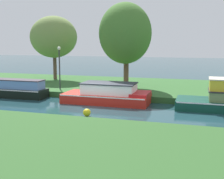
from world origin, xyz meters
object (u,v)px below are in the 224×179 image
at_px(red_barge, 108,95).
at_px(black_cruiser, 14,89).
at_px(channel_buoy, 87,113).
at_px(mooring_post_near, 108,89).
at_px(lamp_post, 59,63).
at_px(willow_tree_centre, 125,34).
at_px(willow_tree_left, 53,37).

height_order(red_barge, black_cruiser, red_barge).
bearing_deg(channel_buoy, mooring_post_near, 94.39).
bearing_deg(lamp_post, channel_buoy, -52.01).
height_order(willow_tree_centre, lamp_post, willow_tree_centre).
xyz_separation_m(black_cruiser, willow_tree_centre, (7.20, 4.23, 4.01)).
distance_m(black_cruiser, lamp_post, 3.82).
relative_size(red_barge, channel_buoy, 13.55).
relative_size(black_cruiser, willow_tree_left, 0.90).
bearing_deg(willow_tree_left, lamp_post, -58.40).
height_order(black_cruiser, channel_buoy, black_cruiser).
bearing_deg(mooring_post_near, willow_tree_left, 140.06).
bearing_deg(black_cruiser, channel_buoy, -27.28).
bearing_deg(black_cruiser, lamp_post, 36.83).
distance_m(mooring_post_near, channel_buoy, 4.84).
bearing_deg(channel_buoy, willow_tree_centre, 89.51).
xyz_separation_m(mooring_post_near, channel_buoy, (0.37, -4.80, -0.53)).
xyz_separation_m(black_cruiser, channel_buoy, (7.14, -3.68, -0.35)).
distance_m(red_barge, willow_tree_centre, 5.84).
relative_size(willow_tree_left, channel_buoy, 14.30).
xyz_separation_m(willow_tree_left, willow_tree_centre, (7.71, -2.99, 0.19)).
bearing_deg(mooring_post_near, willow_tree_centre, 82.02).
xyz_separation_m(willow_tree_left, channel_buoy, (7.65, -10.90, -4.18)).
distance_m(lamp_post, mooring_post_near, 4.49).
relative_size(black_cruiser, lamp_post, 1.66).
bearing_deg(willow_tree_left, channel_buoy, -54.94).
bearing_deg(willow_tree_centre, red_barge, -90.49).
height_order(black_cruiser, willow_tree_left, willow_tree_left).
bearing_deg(mooring_post_near, channel_buoy, -85.61).
xyz_separation_m(red_barge, willow_tree_left, (-7.68, 7.22, 3.84)).
height_order(red_barge, channel_buoy, red_barge).
distance_m(red_barge, black_cruiser, 7.17).
height_order(willow_tree_left, willow_tree_centre, willow_tree_centre).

